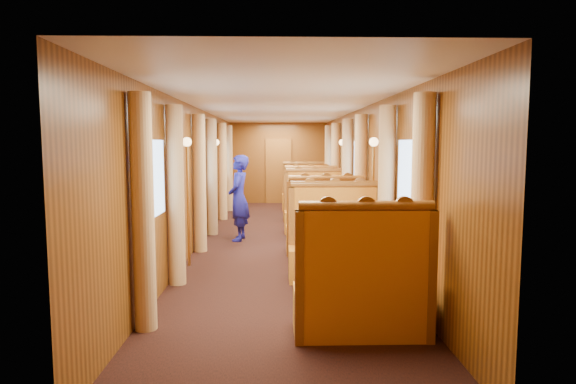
{
  "coord_description": "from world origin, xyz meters",
  "views": [
    {
      "loc": [
        -0.07,
        -8.98,
        1.86
      ],
      "look_at": [
        0.13,
        -1.0,
        1.05
      ],
      "focal_mm": 30.0,
      "sensor_mm": 36.0,
      "label": 1
    }
  ],
  "objects_px": {
    "teapot_back": "(336,233)",
    "banquette_near_aft": "(336,248)",
    "banquette_near_fwd": "(362,294)",
    "teapot_left": "(331,235)",
    "banquette_mid_aft": "(315,212)",
    "table_far": "(308,200)",
    "banquette_far_fwd": "(310,203)",
    "table_near": "(346,271)",
    "fruit_plate": "(374,239)",
    "steward": "(239,198)",
    "tea_tray": "(340,239)",
    "rose_vase_far": "(307,179)",
    "teapot_right": "(347,236)",
    "banquette_mid_fwd": "(325,229)",
    "rose_vase_mid": "(321,193)",
    "banquette_far_aft": "(305,194)",
    "passenger": "(316,198)",
    "table_mid": "(320,222)"
  },
  "relations": [
    {
      "from": "tea_tray",
      "to": "teapot_back",
      "type": "xyz_separation_m",
      "value": [
        -0.05,
        0.07,
        0.06
      ]
    },
    {
      "from": "steward",
      "to": "banquette_near_fwd",
      "type": "bearing_deg",
      "value": 22.64
    },
    {
      "from": "banquette_far_aft",
      "to": "rose_vase_far",
      "type": "distance_m",
      "value": 1.12
    },
    {
      "from": "banquette_near_fwd",
      "to": "teapot_left",
      "type": "relative_size",
      "value": 8.69
    },
    {
      "from": "banquette_near_fwd",
      "to": "table_near",
      "type": "bearing_deg",
      "value": 90.0
    },
    {
      "from": "banquette_near_aft",
      "to": "table_mid",
      "type": "distance_m",
      "value": 2.49
    },
    {
      "from": "banquette_mid_aft",
      "to": "banquette_far_fwd",
      "type": "height_order",
      "value": "same"
    },
    {
      "from": "banquette_far_aft",
      "to": "passenger",
      "type": "xyz_separation_m",
      "value": [
        -0.0,
        -3.7,
        0.32
      ]
    },
    {
      "from": "banquette_mid_aft",
      "to": "banquette_near_fwd",
      "type": "bearing_deg",
      "value": -90.0
    },
    {
      "from": "table_far",
      "to": "teapot_right",
      "type": "bearing_deg",
      "value": -90.11
    },
    {
      "from": "banquette_mid_fwd",
      "to": "rose_vase_far",
      "type": "distance_m",
      "value": 4.56
    },
    {
      "from": "banquette_near_aft",
      "to": "banquette_mid_aft",
      "type": "bearing_deg",
      "value": 90.0
    },
    {
      "from": "banquette_near_aft",
      "to": "banquette_mid_aft",
      "type": "distance_m",
      "value": 3.5
    },
    {
      "from": "banquette_mid_fwd",
      "to": "teapot_right",
      "type": "bearing_deg",
      "value": -90.3
    },
    {
      "from": "teapot_back",
      "to": "banquette_far_fwd",
      "type": "bearing_deg",
      "value": 95.64
    },
    {
      "from": "table_near",
      "to": "steward",
      "type": "bearing_deg",
      "value": 112.76
    },
    {
      "from": "banquette_mid_aft",
      "to": "table_far",
      "type": "distance_m",
      "value": 2.49
    },
    {
      "from": "table_near",
      "to": "tea_tray",
      "type": "distance_m",
      "value": 0.39
    },
    {
      "from": "tea_tray",
      "to": "teapot_back",
      "type": "height_order",
      "value": "teapot_back"
    },
    {
      "from": "teapot_left",
      "to": "table_far",
      "type": "bearing_deg",
      "value": 90.35
    },
    {
      "from": "banquette_near_aft",
      "to": "teapot_back",
      "type": "relative_size",
      "value": 7.67
    },
    {
      "from": "banquette_near_aft",
      "to": "banquette_mid_aft",
      "type": "relative_size",
      "value": 1.0
    },
    {
      "from": "banquette_mid_fwd",
      "to": "banquette_far_aft",
      "type": "height_order",
      "value": "same"
    },
    {
      "from": "teapot_left",
      "to": "teapot_right",
      "type": "bearing_deg",
      "value": -17.83
    },
    {
      "from": "teapot_right",
      "to": "rose_vase_mid",
      "type": "xyz_separation_m",
      "value": [
        0.04,
        3.65,
        0.12
      ]
    },
    {
      "from": "banquette_far_fwd",
      "to": "rose_vase_mid",
      "type": "bearing_deg",
      "value": -89.49
    },
    {
      "from": "rose_vase_far",
      "to": "steward",
      "type": "relative_size",
      "value": 0.22
    },
    {
      "from": "banquette_far_fwd",
      "to": "teapot_left",
      "type": "xyz_separation_m",
      "value": [
        -0.19,
        -6.05,
        0.39
      ]
    },
    {
      "from": "rose_vase_mid",
      "to": "banquette_far_aft",
      "type": "bearing_deg",
      "value": 90.28
    },
    {
      "from": "tea_tray",
      "to": "teapot_right",
      "type": "height_order",
      "value": "teapot_right"
    },
    {
      "from": "rose_vase_mid",
      "to": "passenger",
      "type": "relative_size",
      "value": 0.47
    },
    {
      "from": "banquette_mid_fwd",
      "to": "steward",
      "type": "xyz_separation_m",
      "value": [
        -1.54,
        1.18,
        0.4
      ]
    },
    {
      "from": "teapot_left",
      "to": "teapot_back",
      "type": "bearing_deg",
      "value": 57.94
    },
    {
      "from": "teapot_right",
      "to": "passenger",
      "type": "relative_size",
      "value": 0.2
    },
    {
      "from": "banquette_near_fwd",
      "to": "tea_tray",
      "type": "relative_size",
      "value": 3.94
    },
    {
      "from": "table_near",
      "to": "teapot_left",
      "type": "distance_m",
      "value": 0.48
    },
    {
      "from": "table_near",
      "to": "banquette_mid_fwd",
      "type": "relative_size",
      "value": 0.78
    },
    {
      "from": "table_near",
      "to": "fruit_plate",
      "type": "bearing_deg",
      "value": -22.96
    },
    {
      "from": "banquette_far_aft",
      "to": "steward",
      "type": "distance_m",
      "value": 4.63
    },
    {
      "from": "teapot_back",
      "to": "banquette_near_aft",
      "type": "bearing_deg",
      "value": 89.52
    },
    {
      "from": "table_far",
      "to": "fruit_plate",
      "type": "xyz_separation_m",
      "value": [
        0.29,
        -7.12,
        0.39
      ]
    },
    {
      "from": "tea_tray",
      "to": "teapot_left",
      "type": "bearing_deg",
      "value": -165.77
    },
    {
      "from": "table_far",
      "to": "teapot_right",
      "type": "xyz_separation_m",
      "value": [
        -0.01,
        -7.13,
        0.44
      ]
    },
    {
      "from": "banquette_far_fwd",
      "to": "rose_vase_far",
      "type": "distance_m",
      "value": 1.15
    },
    {
      "from": "teapot_left",
      "to": "rose_vase_far",
      "type": "bearing_deg",
      "value": 90.48
    },
    {
      "from": "rose_vase_far",
      "to": "table_far",
      "type": "bearing_deg",
      "value": -42.68
    },
    {
      "from": "rose_vase_mid",
      "to": "table_mid",
      "type": "bearing_deg",
      "value": -130.95
    },
    {
      "from": "banquette_near_aft",
      "to": "teapot_back",
      "type": "height_order",
      "value": "banquette_near_aft"
    },
    {
      "from": "teapot_left",
      "to": "teapot_back",
      "type": "relative_size",
      "value": 0.88
    },
    {
      "from": "banquette_mid_aft",
      "to": "teapot_back",
      "type": "relative_size",
      "value": 7.67
    }
  ]
}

